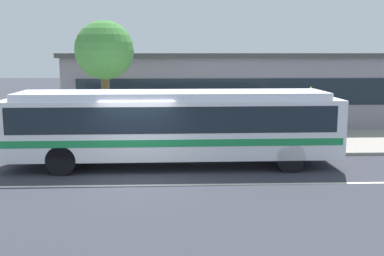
{
  "coord_description": "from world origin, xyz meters",
  "views": [
    {
      "loc": [
        1.23,
        -14.37,
        4.03
      ],
      "look_at": [
        1.88,
        2.08,
        1.3
      ],
      "focal_mm": 42.75,
      "sensor_mm": 36.0,
      "label": 1
    }
  ],
  "objects_px": {
    "transit_bus": "(174,123)",
    "pedestrian_waiting_near_sign": "(156,123)",
    "pedestrian_walking_along_curb": "(251,120)",
    "street_tree_near_stop": "(104,52)",
    "bus_stop_sign": "(310,111)"
  },
  "relations": [
    {
      "from": "pedestrian_walking_along_curb",
      "to": "transit_bus",
      "type": "bearing_deg",
      "value": -134.68
    },
    {
      "from": "street_tree_near_stop",
      "to": "transit_bus",
      "type": "bearing_deg",
      "value": -50.11
    },
    {
      "from": "transit_bus",
      "to": "pedestrian_walking_along_curb",
      "type": "relative_size",
      "value": 6.78
    },
    {
      "from": "transit_bus",
      "to": "pedestrian_waiting_near_sign",
      "type": "distance_m",
      "value": 3.23
    },
    {
      "from": "transit_bus",
      "to": "pedestrian_waiting_near_sign",
      "type": "relative_size",
      "value": 7.03
    },
    {
      "from": "pedestrian_waiting_near_sign",
      "to": "bus_stop_sign",
      "type": "height_order",
      "value": "bus_stop_sign"
    },
    {
      "from": "bus_stop_sign",
      "to": "street_tree_near_stop",
      "type": "bearing_deg",
      "value": 168.02
    },
    {
      "from": "pedestrian_waiting_near_sign",
      "to": "bus_stop_sign",
      "type": "relative_size",
      "value": 0.65
    },
    {
      "from": "pedestrian_walking_along_curb",
      "to": "street_tree_near_stop",
      "type": "distance_m",
      "value": 6.88
    },
    {
      "from": "pedestrian_waiting_near_sign",
      "to": "pedestrian_walking_along_curb",
      "type": "xyz_separation_m",
      "value": [
        4.09,
        0.29,
        0.04
      ]
    },
    {
      "from": "pedestrian_walking_along_curb",
      "to": "bus_stop_sign",
      "type": "relative_size",
      "value": 0.67
    },
    {
      "from": "pedestrian_walking_along_curb",
      "to": "street_tree_near_stop",
      "type": "xyz_separation_m",
      "value": [
        -6.22,
        0.04,
        2.93
      ]
    },
    {
      "from": "transit_bus",
      "to": "bus_stop_sign",
      "type": "relative_size",
      "value": 4.55
    },
    {
      "from": "pedestrian_walking_along_curb",
      "to": "street_tree_near_stop",
      "type": "bearing_deg",
      "value": 179.64
    },
    {
      "from": "transit_bus",
      "to": "pedestrian_waiting_near_sign",
      "type": "bearing_deg",
      "value": 103.27
    }
  ]
}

